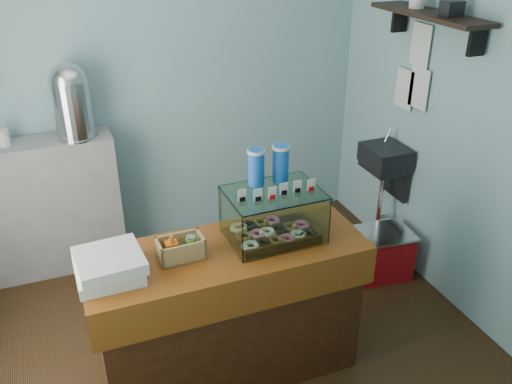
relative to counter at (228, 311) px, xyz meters
name	(u,v)px	position (x,y,z in m)	size (l,w,h in m)	color
ground	(218,341)	(0.00, 0.25, -0.46)	(3.50, 3.50, 0.00)	black
room_shell	(212,97)	(0.03, 0.26, 1.25)	(3.54, 3.04, 2.82)	#79A8B0
counter	(228,311)	(0.00, 0.00, 0.00)	(1.60, 0.60, 0.90)	#431E0C
back_shelf	(54,206)	(-0.90, 1.57, 0.09)	(1.00, 0.32, 1.10)	gray
display_case	(272,210)	(0.30, 0.06, 0.60)	(0.54, 0.40, 0.51)	#372310
condiment_crate	(180,249)	(-0.26, 0.01, 0.50)	(0.26, 0.16, 0.16)	tan
pastry_boxes	(109,266)	(-0.64, -0.02, 0.51)	(0.36, 0.36, 0.13)	silver
coffee_urn	(71,99)	(-0.65, 1.56, 0.94)	(0.30, 0.30, 0.56)	silver
red_cooler	(381,253)	(1.44, 0.52, -0.26)	(0.48, 0.38, 0.39)	#B30E15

